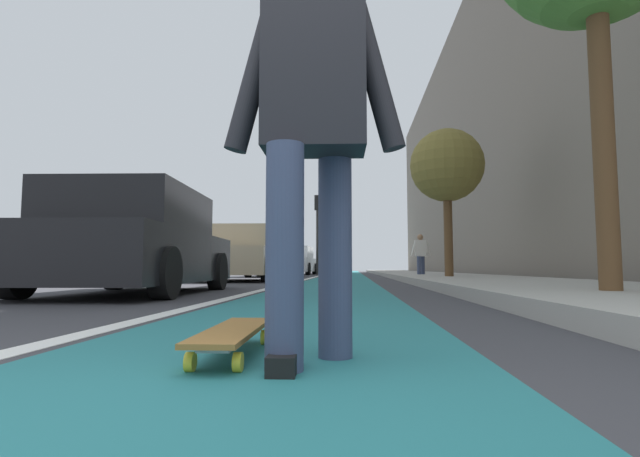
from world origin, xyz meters
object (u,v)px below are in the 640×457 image
parked_car_mid (242,255)px  pedestrian_distant (421,253)px  parked_car_near (135,244)px  parked_car_end (296,261)px  skateboard (233,333)px  street_tree_mid (447,166)px  parked_car_far (274,260)px  skater_person (313,123)px  traffic_light (317,220)px

parked_car_mid → pedestrian_distant: parked_car_mid is taller
parked_car_near → parked_car_end: 18.46m
skateboard → street_tree_mid: size_ratio=0.21×
parked_car_mid → parked_car_far: parked_car_mid is taller
skater_person → parked_car_near: skater_person is taller
skateboard → pedestrian_distant: pedestrian_distant is taller
skater_person → pedestrian_distant: skater_person is taller
parked_car_far → pedestrian_distant: size_ratio=2.78×
traffic_light → parked_car_mid: bearing=174.4°
skateboard → parked_car_mid: bearing=13.0°
pedestrian_distant → street_tree_mid: bearing=-177.0°
skater_person → street_tree_mid: (10.59, -2.62, 2.06)m
parked_car_near → parked_car_far: size_ratio=1.00×
skater_person → street_tree_mid: 11.10m
street_tree_mid → skateboard: bearing=164.2°
street_tree_mid → pedestrian_distant: size_ratio=2.68×
traffic_light → street_tree_mid: bearing=-161.3°
parked_car_mid → parked_car_near: bearing=180.0°
skater_person → parked_car_mid: size_ratio=0.39×
skater_person → traffic_light: bearing=4.2°
skater_person → parked_car_far: (17.50, 3.06, -0.24)m
skateboard → pedestrian_distant: 14.42m
skateboard → parked_car_mid: size_ratio=0.20×
skateboard → parked_car_near: (4.55, 2.58, 0.61)m
parked_car_end → traffic_light: size_ratio=1.10×
traffic_light → pedestrian_distant: size_ratio=2.85×
skater_person → parked_car_far: skater_person is taller
skateboard → parked_car_end: bearing=6.2°
parked_car_near → parked_car_mid: bearing=-0.0°
parked_car_mid → parked_car_far: size_ratio=1.02×
skateboard → skater_person: size_ratio=0.52×
street_tree_mid → pedestrian_distant: bearing=3.0°
street_tree_mid → parked_car_mid: bearing=82.8°
pedestrian_distant → parked_car_near: bearing=150.8°
street_tree_mid → pedestrian_distant: street_tree_mid is taller
parked_car_mid → traffic_light: traffic_light is taller
parked_car_near → traffic_light: size_ratio=0.97×
skateboard → street_tree_mid: street_tree_mid is taller
skateboard → traffic_light: 23.47m
traffic_light → pedestrian_distant: traffic_light is taller
skateboard → street_tree_mid: (10.44, -2.96, 2.91)m
parked_car_mid → traffic_light: bearing=-5.6°
parked_car_mid → parked_car_end: bearing=-0.4°
parked_car_end → street_tree_mid: size_ratio=1.17×
parked_car_near → parked_car_far: bearing=0.6°
parked_car_far → street_tree_mid: bearing=-140.6°
parked_car_far → street_tree_mid: size_ratio=1.04×
traffic_light → street_tree_mid: traffic_light is taller
parked_car_end → skater_person: bearing=-173.0°
skater_person → parked_car_mid: bearing=14.5°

